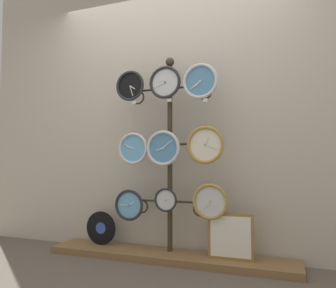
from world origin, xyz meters
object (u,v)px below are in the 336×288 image
(clock_top_left, at_px, (130,86))
(vinyl_record, at_px, (101,228))
(clock_bottom_left, at_px, (129,205))
(clock_top_center, at_px, (165,82))
(clock_bottom_right, at_px, (210,202))
(picture_frame, at_px, (231,237))
(display_stand, at_px, (170,178))
(clock_middle_right, at_px, (205,145))
(clock_middle_left, at_px, (133,148))
(clock_top_right, at_px, (200,81))
(clock_middle_center, at_px, (163,148))
(clock_bottom_center, at_px, (166,200))

(clock_top_left, relative_size, vinyl_record, 0.89)
(clock_bottom_left, bearing_deg, clock_top_center, 0.43)
(clock_bottom_right, bearing_deg, clock_bottom_left, 178.78)
(picture_frame, bearing_deg, clock_top_center, -179.76)
(display_stand, height_order, clock_middle_right, display_stand)
(clock_top_center, xyz_separation_m, clock_middle_left, (-0.31, -0.01, -0.58))
(clock_top_right, height_order, clock_middle_right, clock_top_right)
(clock_top_center, bearing_deg, clock_middle_center, -94.48)
(clock_top_center, height_order, picture_frame, clock_top_center)
(clock_top_center, height_order, clock_bottom_right, clock_top_center)
(clock_middle_left, xyz_separation_m, vinyl_record, (-0.37, 0.06, -0.75))
(vinyl_record, height_order, picture_frame, picture_frame)
(clock_top_left, distance_m, clock_top_center, 0.34)
(clock_top_center, distance_m, clock_middle_left, 0.66)
(clock_bottom_right, height_order, vinyl_record, clock_bottom_right)
(clock_top_right, height_order, clock_bottom_left, clock_top_right)
(clock_top_center, bearing_deg, clock_middle_right, -1.29)
(clock_top_left, bearing_deg, clock_bottom_center, 4.03)
(display_stand, distance_m, clock_top_center, 0.85)
(clock_top_left, xyz_separation_m, clock_middle_right, (0.70, 0.01, -0.56))
(clock_middle_center, bearing_deg, clock_bottom_left, 174.29)
(clock_bottom_right, bearing_deg, vinyl_record, 175.92)
(clock_top_left, xyz_separation_m, clock_middle_left, (0.03, 0.02, -0.58))
(clock_top_left, bearing_deg, picture_frame, 1.61)
(clock_bottom_left, bearing_deg, picture_frame, 0.31)
(clock_top_left, height_order, clock_middle_right, clock_top_left)
(clock_top_left, relative_size, clock_top_right, 0.92)
(clock_top_left, xyz_separation_m, picture_frame, (0.90, 0.03, -1.30))
(clock_top_center, bearing_deg, picture_frame, 0.24)
(clock_bottom_left, relative_size, clock_bottom_right, 0.95)
(display_stand, bearing_deg, clock_top_center, -100.31)
(clock_top_left, height_order, vinyl_record, clock_top_left)
(clock_bottom_left, height_order, vinyl_record, clock_bottom_left)
(clock_middle_right, distance_m, clock_bottom_center, 0.59)
(clock_middle_left, height_order, clock_bottom_left, clock_middle_left)
(clock_top_center, distance_m, clock_bottom_left, 1.15)
(display_stand, bearing_deg, clock_bottom_left, -166.66)
(clock_top_center, height_order, clock_bottom_left, clock_top_center)
(clock_middle_center, distance_m, clock_bottom_right, 0.61)
(clock_bottom_left, relative_size, vinyl_record, 0.89)
(clock_middle_center, distance_m, clock_middle_right, 0.37)
(clock_middle_right, xyz_separation_m, clock_bottom_left, (-0.71, 0.01, -0.53))
(vinyl_record, bearing_deg, clock_top_center, -4.94)
(clock_top_center, bearing_deg, clock_bottom_center, 8.62)
(clock_bottom_center, bearing_deg, display_stand, 84.47)
(clock_middle_right, xyz_separation_m, clock_bottom_center, (-0.36, 0.01, -0.47))
(picture_frame, bearing_deg, clock_middle_left, -179.49)
(clock_bottom_right, xyz_separation_m, picture_frame, (0.16, 0.02, -0.28))
(clock_bottom_right, relative_size, picture_frame, 0.81)
(clock_middle_center, height_order, picture_frame, clock_middle_center)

